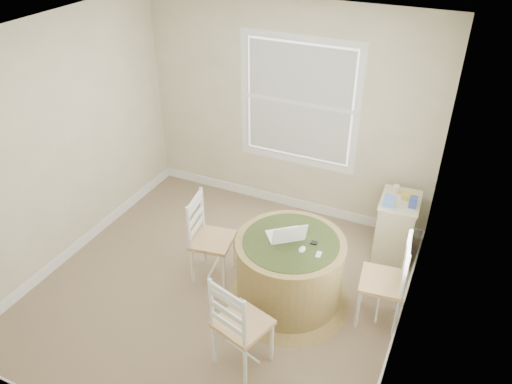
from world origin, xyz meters
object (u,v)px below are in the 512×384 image
at_px(round_table, 290,269).
at_px(chair_right, 382,281).
at_px(laptop, 286,235).
at_px(corner_chest, 396,228).
at_px(chair_near, 242,323).
at_px(chair_left, 213,240).

bearing_deg(round_table, chair_right, 4.85).
relative_size(laptop, corner_chest, 0.60).
distance_m(chair_right, laptop, 0.99).
xyz_separation_m(laptop, corner_chest, (0.85, 1.16, -0.42)).
height_order(chair_near, corner_chest, chair_near).
distance_m(round_table, corner_chest, 1.43).
xyz_separation_m(chair_left, chair_right, (1.73, 0.12, 0.00)).
height_order(round_table, chair_left, chair_left).
xyz_separation_m(chair_near, laptop, (0.02, 0.90, 0.31)).
height_order(chair_left, chair_near, same).
distance_m(chair_near, chair_right, 1.39).
distance_m(chair_near, corner_chest, 2.24).
bearing_deg(laptop, corner_chest, -165.59).
bearing_deg(chair_near, round_table, -79.21).
height_order(round_table, corner_chest, round_table).
xyz_separation_m(chair_near, chair_right, (0.95, 1.01, 0.00)).
relative_size(chair_left, chair_right, 1.00).
bearing_deg(round_table, corner_chest, 51.88).
distance_m(chair_left, laptop, 0.86).
relative_size(chair_left, corner_chest, 1.30).
height_order(chair_near, laptop, laptop).
distance_m(chair_left, chair_right, 1.73).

